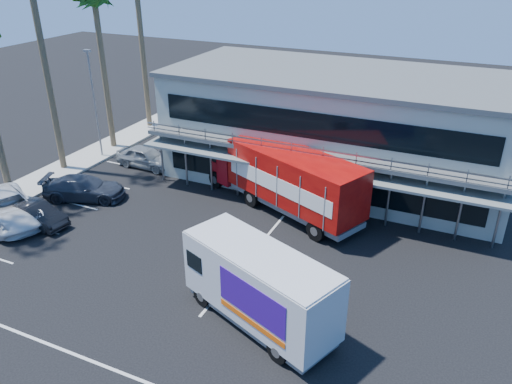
% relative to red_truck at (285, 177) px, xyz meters
% --- Properties ---
extents(ground, '(120.00, 120.00, 0.00)m').
position_rel_red_truck_xyz_m(ground, '(-1.69, -8.83, -2.16)').
color(ground, black).
rests_on(ground, ground).
extents(building, '(22.40, 12.00, 7.30)m').
position_rel_red_truck_xyz_m(building, '(1.31, 6.11, 1.50)').
color(building, '#A7AB9C').
rests_on(building, ground).
extents(curb_strip, '(3.00, 32.00, 0.16)m').
position_rel_red_truck_xyz_m(curb_strip, '(-16.69, -2.83, -2.08)').
color(curb_strip, '#A5A399').
rests_on(curb_strip, ground).
extents(palm_e, '(2.80, 2.80, 12.25)m').
position_rel_red_truck_xyz_m(palm_e, '(-16.39, 4.17, 8.41)').
color(palm_e, brown).
rests_on(palm_e, ground).
extents(light_pole_far, '(0.50, 0.25, 8.09)m').
position_rel_red_truck_xyz_m(light_pole_far, '(-15.89, 2.17, 2.34)').
color(light_pole_far, gray).
rests_on(light_pole_far, ground).
extents(red_truck, '(11.73, 7.19, 3.92)m').
position_rel_red_truck_xyz_m(red_truck, '(0.00, 0.00, 0.00)').
color(red_truck, maroon).
rests_on(red_truck, ground).
extents(white_van, '(7.58, 4.98, 3.51)m').
position_rel_red_truck_xyz_m(white_van, '(2.80, -9.98, -0.30)').
color(white_van, silver).
rests_on(white_van, ground).
extents(parked_car_b, '(4.10, 1.82, 1.31)m').
position_rel_red_truck_xyz_m(parked_car_b, '(-12.33, -7.63, -1.51)').
color(parked_car_b, black).
rests_on(parked_car_b, ground).
extents(parked_car_c, '(6.81, 5.13, 1.72)m').
position_rel_red_truck_xyz_m(parked_car_c, '(-14.19, -8.03, -1.30)').
color(parked_car_c, silver).
rests_on(parked_car_c, ground).
extents(parked_car_d, '(5.54, 3.77, 1.49)m').
position_rel_red_truck_xyz_m(parked_car_d, '(-12.16, -3.91, -1.42)').
color(parked_car_d, '#303540').
rests_on(parked_car_d, ground).
extents(parked_car_e, '(4.60, 1.98, 1.55)m').
position_rel_red_truck_xyz_m(parked_car_e, '(-11.61, 1.97, -1.39)').
color(parked_car_e, gray).
rests_on(parked_car_e, ground).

